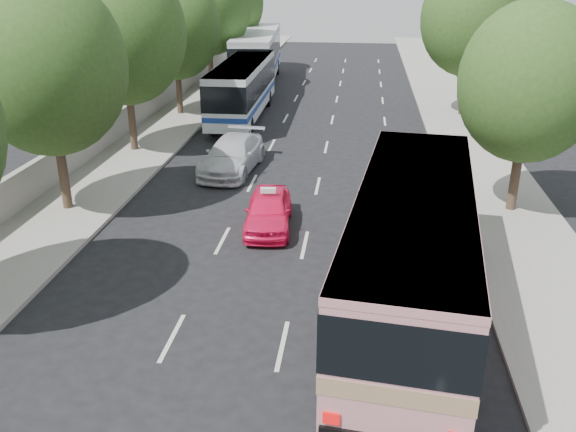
# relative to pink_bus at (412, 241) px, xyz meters

# --- Properties ---
(ground) EXTENTS (120.00, 120.00, 0.00)m
(ground) POSITION_rel_pink_bus_xyz_m (-4.21, 0.19, -2.28)
(ground) COLOR black
(ground) RESTS_ON ground
(sidewalk_left) EXTENTS (4.00, 90.00, 0.15)m
(sidewalk_left) POSITION_rel_pink_bus_xyz_m (-12.71, 20.19, -2.21)
(sidewalk_left) COLOR #9E998E
(sidewalk_left) RESTS_ON ground
(sidewalk_right) EXTENTS (4.00, 90.00, 0.12)m
(sidewalk_right) POSITION_rel_pink_bus_xyz_m (4.29, 20.19, -2.22)
(sidewalk_right) COLOR #9E998E
(sidewalk_right) RESTS_ON ground
(low_wall) EXTENTS (0.30, 90.00, 1.50)m
(low_wall) POSITION_rel_pink_bus_xyz_m (-14.51, 20.19, -1.38)
(low_wall) COLOR #9E998E
(low_wall) RESTS_ON sidewalk_left
(tree_left_b) EXTENTS (5.70, 5.70, 8.88)m
(tree_left_b) POSITION_rel_pink_bus_xyz_m (-12.63, 6.13, 3.53)
(tree_left_b) COLOR #38281E
(tree_left_b) RESTS_ON ground
(tree_left_c) EXTENTS (6.00, 6.00, 9.35)m
(tree_left_c) POSITION_rel_pink_bus_xyz_m (-12.83, 14.13, 3.84)
(tree_left_c) COLOR #38281E
(tree_left_c) RESTS_ON ground
(tree_left_d) EXTENTS (5.52, 5.52, 8.60)m
(tree_left_d) POSITION_rel_pink_bus_xyz_m (-12.73, 22.13, 3.35)
(tree_left_d) COLOR #38281E
(tree_left_d) RESTS_ON ground
(tree_left_e) EXTENTS (6.30, 6.30, 9.82)m
(tree_left_e) POSITION_rel_pink_bus_xyz_m (-12.63, 30.13, 4.15)
(tree_left_e) COLOR #38281E
(tree_left_e) RESTS_ON ground
(tree_left_f) EXTENTS (5.88, 5.88, 9.16)m
(tree_left_f) POSITION_rel_pink_bus_xyz_m (-12.83, 38.13, 3.72)
(tree_left_f) COLOR #38281E
(tree_left_f) RESTS_ON ground
(tree_right_near) EXTENTS (5.10, 5.10, 7.95)m
(tree_right_near) POSITION_rel_pink_bus_xyz_m (4.57, 8.13, 2.92)
(tree_right_near) COLOR #38281E
(tree_right_near) RESTS_ON ground
(tree_right_far) EXTENTS (6.00, 6.00, 9.35)m
(tree_right_far) POSITION_rel_pink_bus_xyz_m (4.87, 24.13, 3.84)
(tree_right_far) COLOR #38281E
(tree_right_far) RESTS_ON ground
(pink_bus) EXTENTS (4.19, 11.76, 3.67)m
(pink_bus) POSITION_rel_pink_bus_xyz_m (0.00, 0.00, 0.00)
(pink_bus) COLOR #CA8287
(pink_bus) RESTS_ON ground
(pink_taxi) EXTENTS (1.94, 4.15, 1.37)m
(pink_taxi) POSITION_rel_pink_bus_xyz_m (-4.67, 5.49, -1.60)
(pink_taxi) COLOR #FF1653
(pink_taxi) RESTS_ON ground
(white_pickup) EXTENTS (2.63, 5.50, 1.55)m
(white_pickup) POSITION_rel_pink_bus_xyz_m (-7.30, 11.78, -1.51)
(white_pickup) COLOR silver
(white_pickup) RESTS_ON ground
(tour_coach_front) EXTENTS (2.62, 11.43, 3.41)m
(tour_coach_front) POSITION_rel_pink_bus_xyz_m (-8.71, 21.87, -0.23)
(tour_coach_front) COLOR silver
(tour_coach_front) RESTS_ON ground
(tour_coach_rear) EXTENTS (3.95, 13.60, 4.01)m
(tour_coach_rear) POSITION_rel_pink_bus_xyz_m (-9.73, 33.30, 0.13)
(tour_coach_rear) COLOR silver
(tour_coach_rear) RESTS_ON ground
(taxi_roof_sign) EXTENTS (0.56, 0.22, 0.18)m
(taxi_roof_sign) POSITION_rel_pink_bus_xyz_m (-4.67, 5.49, -0.82)
(taxi_roof_sign) COLOR silver
(taxi_roof_sign) RESTS_ON pink_taxi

